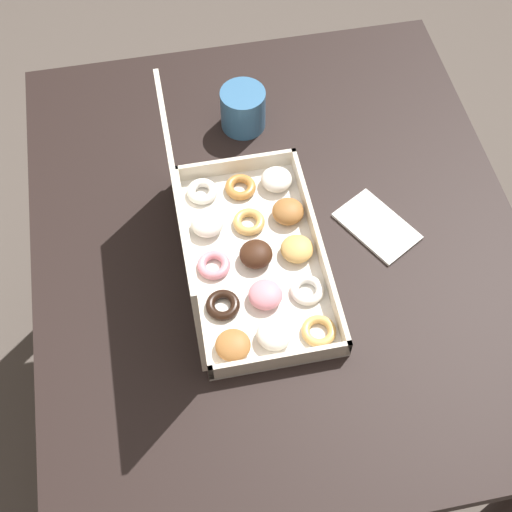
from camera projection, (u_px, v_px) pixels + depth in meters
ground_plane at (271, 390)px, 1.86m from camera, size 8.00×8.00×0.00m
dining_table at (276, 268)px, 1.34m from camera, size 1.00×0.85×0.72m
donut_box at (238, 247)px, 1.17m from camera, size 0.40×0.23×0.27m
coffee_mug at (243, 108)px, 1.35m from camera, size 0.09×0.09×0.08m
paper_napkin at (377, 226)px, 1.26m from camera, size 0.17×0.15×0.01m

